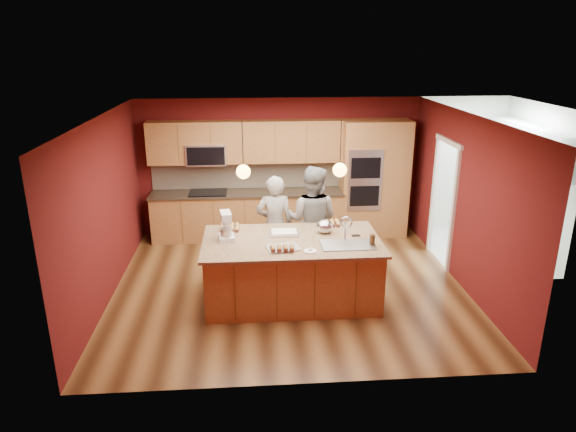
{
  "coord_description": "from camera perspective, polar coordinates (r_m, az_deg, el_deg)",
  "views": [
    {
      "loc": [
        -0.59,
        -7.41,
        3.74
      ],
      "look_at": [
        -0.03,
        -0.1,
        1.22
      ],
      "focal_mm": 32.0,
      "sensor_mm": 36.0,
      "label": 1
    }
  ],
  "objects": [
    {
      "name": "dryer",
      "position": [
        10.72,
        22.35,
        0.16
      ],
      "size": [
        0.69,
        0.71,
        1.08
      ],
      "primitive_type": "cube",
      "rotation": [
        0.0,
        0.0,
        -0.02
      ],
      "color": "white",
      "rests_on": "floor"
    },
    {
      "name": "cupcakes_right",
      "position": [
        8.13,
        4.94,
        -0.8
      ],
      "size": [
        0.25,
        0.25,
        0.07
      ],
      "primitive_type": null,
      "color": "tan",
      "rests_on": "island"
    },
    {
      "name": "pendant_right",
      "position": [
        7.3,
        5.78,
        5.15
      ],
      "size": [
        0.2,
        0.2,
        0.8
      ],
      "color": "black",
      "rests_on": "ceiling"
    },
    {
      "name": "wall_left",
      "position": [
        8.08,
        -19.69,
        0.65
      ],
      "size": [
        0.0,
        5.0,
        5.0
      ],
      "primitive_type": "plane",
      "rotation": [
        1.57,
        0.0,
        1.57
      ],
      "color": "#521111",
      "rests_on": "ground"
    },
    {
      "name": "island",
      "position": [
        7.72,
        0.53,
        -5.91
      ],
      "size": [
        2.61,
        1.46,
        1.34
      ],
      "color": "#975130",
      "rests_on": "floor"
    },
    {
      "name": "tumbler",
      "position": [
        7.42,
        9.33,
        -2.63
      ],
      "size": [
        0.08,
        0.08,
        0.16
      ],
      "primitive_type": "cylinder",
      "color": "#3A2612",
      "rests_on": "island"
    },
    {
      "name": "floor",
      "position": [
        8.32,
        0.13,
        -7.7
      ],
      "size": [
        5.5,
        5.5,
        0.0
      ],
      "primitive_type": "plane",
      "color": "#3F2411",
      "rests_on": "ground"
    },
    {
      "name": "doorway_trim",
      "position": [
        9.26,
        16.83,
        1.27
      ],
      "size": [
        0.08,
        1.11,
        2.2
      ],
      "primitive_type": null,
      "color": "white",
      "rests_on": "wall_right"
    },
    {
      "name": "mixing_bowl",
      "position": [
        7.79,
        4.1,
        -1.17
      ],
      "size": [
        0.26,
        0.26,
        0.22
      ],
      "primitive_type": "ellipsoid",
      "color": "silver",
      "rests_on": "island"
    },
    {
      "name": "cupcakes_rack",
      "position": [
        7.1,
        -0.64,
        -3.57
      ],
      "size": [
        0.35,
        0.17,
        0.08
      ],
      "primitive_type": null,
      "color": "tan",
      "rests_on": "island"
    },
    {
      "name": "sheet_cake",
      "position": [
        7.75,
        -0.43,
        -1.86
      ],
      "size": [
        0.43,
        0.32,
        0.05
      ],
      "rotation": [
        0.0,
        0.0,
        -0.01
      ],
      "color": "silver",
      "rests_on": "island"
    },
    {
      "name": "person_left",
      "position": [
        8.48,
        -1.5,
        -1.01
      ],
      "size": [
        0.62,
        0.41,
        1.68
      ],
      "primitive_type": "imported",
      "rotation": [
        0.0,
        0.0,
        3.15
      ],
      "color": "black",
      "rests_on": "floor"
    },
    {
      "name": "ceiling",
      "position": [
        7.51,
        0.14,
        11.03
      ],
      "size": [
        5.5,
        5.5,
        0.0
      ],
      "primitive_type": "plane",
      "rotation": [
        3.14,
        0.0,
        0.0
      ],
      "color": "silver",
      "rests_on": "ground"
    },
    {
      "name": "plate",
      "position": [
        7.13,
        2.49,
        -3.92
      ],
      "size": [
        0.18,
        0.18,
        0.01
      ],
      "primitive_type": "cylinder",
      "color": "white",
      "rests_on": "island"
    },
    {
      "name": "cupcakes_left",
      "position": [
        7.97,
        -6.5,
        -1.27
      ],
      "size": [
        0.31,
        0.31,
        0.07
      ],
      "primitive_type": null,
      "color": "tan",
      "rests_on": "island"
    },
    {
      "name": "cabinet_run",
      "position": [
        10.05,
        -4.75,
        3.01
      ],
      "size": [
        3.74,
        0.64,
        2.3
      ],
      "color": "#975130",
      "rests_on": "floor"
    },
    {
      "name": "phone",
      "position": [
        7.75,
        7.55,
        -2.16
      ],
      "size": [
        0.12,
        0.07,
        0.01
      ],
      "primitive_type": "cube",
      "rotation": [
        0.0,
        0.0,
        0.02
      ],
      "color": "black",
      "rests_on": "island"
    },
    {
      "name": "person_right",
      "position": [
        8.51,
        2.67,
        -0.44
      ],
      "size": [
        1.08,
        0.97,
        1.83
      ],
      "primitive_type": "imported",
      "rotation": [
        0.0,
        0.0,
        2.77
      ],
      "color": "slate",
      "rests_on": "floor"
    },
    {
      "name": "washer",
      "position": [
        10.04,
        24.45,
        -1.5
      ],
      "size": [
        0.71,
        0.73,
        1.04
      ],
      "primitive_type": "cube",
      "rotation": [
        0.0,
        0.0,
        -0.1
      ],
      "color": "white",
      "rests_on": "floor"
    },
    {
      "name": "stand_mixer",
      "position": [
        7.55,
        -6.89,
        -1.29
      ],
      "size": [
        0.26,
        0.33,
        0.42
      ],
      "rotation": [
        0.0,
        0.0,
        0.16
      ],
      "color": "white",
      "rests_on": "island"
    },
    {
      "name": "wall_back",
      "position": [
        10.21,
        -0.97,
        5.46
      ],
      "size": [
        5.5,
        0.0,
        5.5
      ],
      "primitive_type": "plane",
      "rotation": [
        1.57,
        0.0,
        0.0
      ],
      "color": "#521111",
      "rests_on": "ground"
    },
    {
      "name": "cooling_rack",
      "position": [
        7.23,
        -0.55,
        -3.53
      ],
      "size": [
        0.51,
        0.41,
        0.02
      ],
      "primitive_type": "cube",
      "rotation": [
        0.0,
        0.0,
        0.2
      ],
      "color": "silver",
      "rests_on": "island"
    },
    {
      "name": "laundry_room",
      "position": [
        10.09,
        25.2,
        6.98
      ],
      "size": [
        2.6,
        2.7,
        2.7
      ],
      "color": "beige",
      "rests_on": "ground"
    },
    {
      "name": "pendant_left",
      "position": [
        7.19,
        -4.98,
        4.96
      ],
      "size": [
        0.2,
        0.2,
        0.8
      ],
      "color": "black",
      "rests_on": "ceiling"
    },
    {
      "name": "wall_right",
      "position": [
        8.47,
        19.02,
        1.55
      ],
      "size": [
        0.0,
        5.0,
        5.0
      ],
      "primitive_type": "plane",
      "rotation": [
        1.57,
        0.0,
        -1.57
      ],
      "color": "#521111",
      "rests_on": "ground"
    },
    {
      "name": "wall_front",
      "position": [
        5.5,
        2.2,
        -6.8
      ],
      "size": [
        5.5,
        0.0,
        5.5
      ],
      "primitive_type": "plane",
      "rotation": [
        -1.57,
        0.0,
        0.0
      ],
      "color": "#521111",
      "rests_on": "ground"
    },
    {
      "name": "oven_column",
      "position": [
        10.24,
        9.52,
        4.09
      ],
      "size": [
        1.3,
        0.62,
        2.3
      ],
      "color": "#975130",
      "rests_on": "floor"
    }
  ]
}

